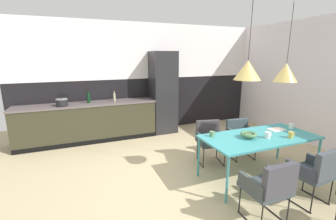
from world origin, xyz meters
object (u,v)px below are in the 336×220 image
object	(u,v)px
armchair_near_window	(317,169)
armchair_by_stool	(240,133)
cooking_pot	(62,102)
pendant_lamp_over_table_far	(286,72)
mug_wide_latte	(291,126)
refrigerator_column	(163,93)
pendant_lamp_over_table_near	(248,70)
bottle_wine_green	(89,98)
bottle_vinegar_dark	(114,97)
mug_dark_espresso	(291,135)
mug_short_terracotta	(268,135)
open_book	(277,129)
dining_table	(260,138)
armchair_corner_seat	(210,136)
fruit_bowl	(249,135)
armchair_far_side	(271,184)
mug_white_ceramic	(212,134)

from	to	relation	value
armchair_near_window	armchair_by_stool	bearing A→B (deg)	82.88
cooking_pot	pendant_lamp_over_table_far	size ratio (longest dim) A/B	0.21
armchair_near_window	mug_wide_latte	distance (m)	1.19
refrigerator_column	pendant_lamp_over_table_near	distance (m)	2.97
bottle_wine_green	pendant_lamp_over_table_far	world-z (taller)	pendant_lamp_over_table_far
refrigerator_column	bottle_vinegar_dark	size ratio (longest dim) A/B	8.91
pendant_lamp_over_table_far	cooking_pot	bearing A→B (deg)	140.73
mug_dark_espresso	bottle_wine_green	xyz separation A→B (m)	(-2.81, 3.11, 0.25)
armchair_by_stool	mug_dark_espresso	bearing A→B (deg)	103.27
bottle_vinegar_dark	pendant_lamp_over_table_far	xyz separation A→B (m)	(2.20, -2.93, 0.72)
mug_short_terracotta	bottle_vinegar_dark	distance (m)	3.56
refrigerator_column	open_book	xyz separation A→B (m)	(1.09, -2.71, -0.32)
dining_table	armchair_near_window	distance (m)	0.89
armchair_corner_seat	cooking_pot	world-z (taller)	cooking_pot
refrigerator_column	armchair_corner_seat	size ratio (longest dim) A/B	2.69
dining_table	armchair_corner_seat	size ratio (longest dim) A/B	2.40
armchair_by_stool	mug_short_terracotta	size ratio (longest dim) A/B	5.58
bottle_vinegar_dark	bottle_wine_green	bearing A→B (deg)	-175.93
fruit_bowl	open_book	bearing A→B (deg)	10.60
mug_wide_latte	mug_short_terracotta	bearing A→B (deg)	-163.73
armchair_by_stool	mug_dark_espresso	world-z (taller)	mug_dark_espresso
cooking_pot	pendant_lamp_over_table_near	distance (m)	3.87
dining_table	fruit_bowl	bearing A→B (deg)	-179.91
refrigerator_column	mug_dark_espresso	bearing A→B (deg)	-72.63
armchair_far_side	mug_white_ceramic	size ratio (longest dim) A/B	6.95
dining_table	open_book	distance (m)	0.52
armchair_far_side	pendant_lamp_over_table_far	bearing A→B (deg)	40.71
fruit_bowl	mug_short_terracotta	distance (m)	0.30
armchair_by_stool	refrigerator_column	bearing A→B (deg)	-60.60
mug_wide_latte	bottle_wine_green	size ratio (longest dim) A/B	0.42
armchair_far_side	bottle_wine_green	world-z (taller)	bottle_wine_green
refrigerator_column	fruit_bowl	world-z (taller)	refrigerator_column
mug_white_ceramic	mug_dark_espresso	distance (m)	1.23
open_book	pendant_lamp_over_table_far	bearing A→B (deg)	-128.72
open_book	mug_white_ceramic	xyz separation A→B (m)	(-1.23, 0.14, 0.04)
armchair_near_window	armchair_corner_seat	bearing A→B (deg)	105.40
bottle_wine_green	pendant_lamp_over_table_far	size ratio (longest dim) A/B	0.24
armchair_by_stool	bottle_vinegar_dark	xyz separation A→B (m)	(-2.10, 2.11, 0.51)
armchair_corner_seat	armchair_near_window	xyz separation A→B (m)	(0.59, -1.68, 0.02)
armchair_by_stool	mug_dark_espresso	xyz separation A→B (m)	(0.12, -1.04, 0.28)
armchair_by_stool	pendant_lamp_over_table_far	bearing A→B (deg)	103.99
open_book	mug_wide_latte	bearing A→B (deg)	-5.08
dining_table	mug_short_terracotta	bearing A→B (deg)	-69.50
armchair_by_stool	bottle_wine_green	bearing A→B (deg)	-30.65
fruit_bowl	bottle_wine_green	distance (m)	3.61
armchair_near_window	mug_short_terracotta	bearing A→B (deg)	96.35
mug_short_terracotta	pendant_lamp_over_table_near	size ratio (longest dim) A/B	0.12
fruit_bowl	cooking_pot	xyz separation A→B (m)	(-2.75, 2.72, 0.21)
armchair_near_window	mug_dark_espresso	world-z (taller)	mug_dark_espresso
dining_table	armchair_by_stool	bearing A→B (deg)	71.12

